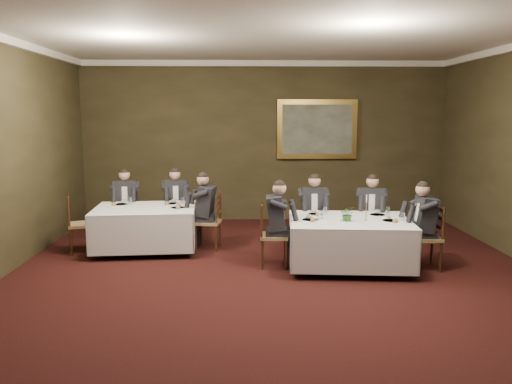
{
  "coord_description": "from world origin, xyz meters",
  "views": [
    {
      "loc": [
        -0.49,
        -6.08,
        2.37
      ],
      "look_at": [
        -0.27,
        1.68,
        1.15
      ],
      "focal_mm": 35.0,
      "sensor_mm": 36.0,
      "label": 1
    }
  ],
  "objects_px": {
    "diner_sec_backleft": "(126,212)",
    "chair_sec_endright": "(209,233)",
    "table_second": "(145,225)",
    "diner_main_backleft": "(313,222)",
    "chair_main_endleft": "(273,248)",
    "centerpiece": "(348,213)",
    "candlestick": "(366,211)",
    "chair_main_backright": "(371,235)",
    "diner_sec_endright": "(208,220)",
    "diner_main_endright": "(425,236)",
    "diner_main_endleft": "(274,234)",
    "chair_sec_endleft": "(81,236)",
    "diner_main_backright": "(371,222)",
    "chair_main_endright": "(425,251)",
    "painting": "(317,129)",
    "table_main": "(349,239)",
    "chair_sec_backright": "(176,223)",
    "chair_sec_backleft": "(127,224)",
    "diner_sec_backright": "(176,211)",
    "chair_main_backleft": "(313,234)"
  },
  "relations": [
    {
      "from": "diner_sec_backleft",
      "to": "chair_sec_endright",
      "type": "xyz_separation_m",
      "value": [
        1.62,
        -0.78,
        -0.23
      ]
    },
    {
      "from": "table_second",
      "to": "diner_main_backleft",
      "type": "xyz_separation_m",
      "value": [
        2.92,
        -0.09,
        0.06
      ]
    },
    {
      "from": "chair_main_endleft",
      "to": "centerpiece",
      "type": "height_order",
      "value": "centerpiece"
    },
    {
      "from": "candlestick",
      "to": "chair_main_endleft",
      "type": "bearing_deg",
      "value": 172.73
    },
    {
      "from": "chair_main_backright",
      "to": "diner_sec_endright",
      "type": "distance_m",
      "value": 2.85
    },
    {
      "from": "diner_main_endright",
      "to": "centerpiece",
      "type": "bearing_deg",
      "value": 92.19
    },
    {
      "from": "diner_sec_endright",
      "to": "diner_main_endleft",
      "type": "bearing_deg",
      "value": -124.82
    },
    {
      "from": "diner_main_backleft",
      "to": "chair_sec_endleft",
      "type": "xyz_separation_m",
      "value": [
        -4.02,
        0.02,
        -0.23
      ]
    },
    {
      "from": "diner_main_backright",
      "to": "diner_sec_endright",
      "type": "bearing_deg",
      "value": 9.8
    },
    {
      "from": "diner_main_backleft",
      "to": "chair_main_endright",
      "type": "distance_m",
      "value": 1.93
    },
    {
      "from": "diner_main_backleft",
      "to": "centerpiece",
      "type": "relative_size",
      "value": 5.39
    },
    {
      "from": "diner_main_backright",
      "to": "painting",
      "type": "distance_m",
      "value": 3.11
    },
    {
      "from": "table_main",
      "to": "candlestick",
      "type": "bearing_deg",
      "value": -19.87
    },
    {
      "from": "table_main",
      "to": "chair_sec_backright",
      "type": "distance_m",
      "value": 3.55
    },
    {
      "from": "table_second",
      "to": "chair_main_endleft",
      "type": "relative_size",
      "value": 1.82
    },
    {
      "from": "chair_main_backright",
      "to": "diner_main_endright",
      "type": "height_order",
      "value": "diner_main_endright"
    },
    {
      "from": "diner_sec_endright",
      "to": "table_main",
      "type": "bearing_deg",
      "value": -108.05
    },
    {
      "from": "diner_main_endleft",
      "to": "diner_main_endright",
      "type": "relative_size",
      "value": 1.0
    },
    {
      "from": "table_main",
      "to": "table_second",
      "type": "bearing_deg",
      "value": 162.26
    },
    {
      "from": "chair_sec_backleft",
      "to": "diner_sec_backright",
      "type": "distance_m",
      "value": 0.96
    },
    {
      "from": "chair_sec_endright",
      "to": "painting",
      "type": "distance_m",
      "value": 3.73
    },
    {
      "from": "chair_main_endright",
      "to": "painting",
      "type": "relative_size",
      "value": 0.57
    },
    {
      "from": "diner_sec_backright",
      "to": "chair_main_endright",
      "type": "bearing_deg",
      "value": 141.65
    },
    {
      "from": "centerpiece",
      "to": "chair_main_backleft",
      "type": "bearing_deg",
      "value": 107.76
    },
    {
      "from": "diner_sec_backright",
      "to": "candlestick",
      "type": "bearing_deg",
      "value": 135.37
    },
    {
      "from": "diner_main_endright",
      "to": "chair_sec_endleft",
      "type": "bearing_deg",
      "value": 79.59
    },
    {
      "from": "chair_sec_backleft",
      "to": "painting",
      "type": "relative_size",
      "value": 0.57
    },
    {
      "from": "chair_main_endright",
      "to": "chair_sec_backleft",
      "type": "xyz_separation_m",
      "value": [
        -5.03,
        2.02,
        0.0
      ]
    },
    {
      "from": "chair_sec_backright",
      "to": "chair_sec_backleft",
      "type": "bearing_deg",
      "value": -7.83
    },
    {
      "from": "table_second",
      "to": "diner_main_endleft",
      "type": "xyz_separation_m",
      "value": [
        2.18,
        -0.97,
        0.06
      ]
    },
    {
      "from": "chair_main_endleft",
      "to": "diner_sec_endright",
      "type": "relative_size",
      "value": 0.74
    },
    {
      "from": "chair_main_backright",
      "to": "diner_main_backright",
      "type": "bearing_deg",
      "value": 90.0
    },
    {
      "from": "diner_main_endright",
      "to": "diner_main_backleft",
      "type": "bearing_deg",
      "value": 56.4
    },
    {
      "from": "chair_main_endright",
      "to": "diner_sec_backright",
      "type": "height_order",
      "value": "diner_sec_backright"
    },
    {
      "from": "diner_main_endleft",
      "to": "diner_main_backleft",
      "type": "bearing_deg",
      "value": 143.37
    },
    {
      "from": "diner_sec_backright",
      "to": "candlestick",
      "type": "xyz_separation_m",
      "value": [
        3.16,
        -2.06,
        0.4
      ]
    },
    {
      "from": "table_main",
      "to": "painting",
      "type": "distance_m",
      "value": 3.88
    },
    {
      "from": "table_main",
      "to": "diner_main_backleft",
      "type": "relative_size",
      "value": 1.46
    },
    {
      "from": "diner_main_backleft",
      "to": "diner_main_endleft",
      "type": "xyz_separation_m",
      "value": [
        -0.74,
        -0.88,
        0.0
      ]
    },
    {
      "from": "diner_sec_backleft",
      "to": "centerpiece",
      "type": "relative_size",
      "value": 5.39
    },
    {
      "from": "table_main",
      "to": "candlestick",
      "type": "distance_m",
      "value": 0.53
    },
    {
      "from": "diner_main_endleft",
      "to": "diner_sec_endright",
      "type": "distance_m",
      "value": 1.52
    },
    {
      "from": "table_second",
      "to": "chair_main_endright",
      "type": "distance_m",
      "value": 4.66
    },
    {
      "from": "chair_sec_backleft",
      "to": "chair_sec_endright",
      "type": "relative_size",
      "value": 1.0
    },
    {
      "from": "chair_main_backleft",
      "to": "diner_sec_backleft",
      "type": "xyz_separation_m",
      "value": [
        -3.44,
        0.93,
        0.23
      ]
    },
    {
      "from": "table_main",
      "to": "diner_sec_endright",
      "type": "height_order",
      "value": "diner_sec_endright"
    },
    {
      "from": "chair_main_endleft",
      "to": "chair_sec_endright",
      "type": "height_order",
      "value": "same"
    },
    {
      "from": "diner_sec_backright",
      "to": "painting",
      "type": "bearing_deg",
      "value": -163.38
    },
    {
      "from": "diner_sec_backright",
      "to": "diner_sec_endright",
      "type": "distance_m",
      "value": 1.08
    },
    {
      "from": "chair_main_endright",
      "to": "centerpiece",
      "type": "distance_m",
      "value": 1.37
    }
  ]
}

